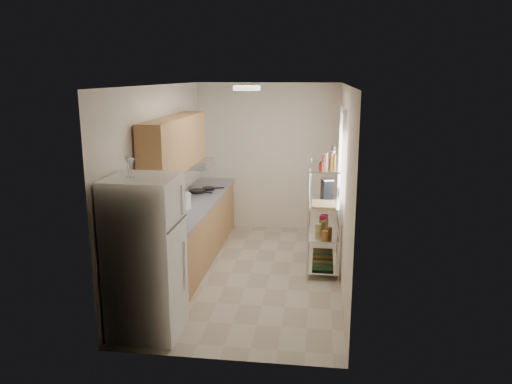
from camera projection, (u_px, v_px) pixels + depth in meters
room at (250, 183)px, 6.73m from camera, size 2.52×4.42×2.62m
counter_run at (194, 231)px, 7.46m from camera, size 0.63×3.51×0.90m
upper_cabinets at (175, 143)px, 6.84m from camera, size 0.33×2.20×0.72m
range_hood at (195, 164)px, 7.70m from camera, size 0.50×0.60×0.12m
window at (342, 163)px, 6.85m from camera, size 0.06×1.00×1.46m
bakers_rack at (325, 194)px, 6.93m from camera, size 0.45×0.90×1.73m
ceiling_dome at (247, 88)px, 6.15m from camera, size 0.34×0.34×0.05m
refrigerator at (146, 257)px, 5.25m from camera, size 0.71×0.71×1.72m
wine_glass_a at (132, 168)px, 4.97m from camera, size 0.07×0.07×0.20m
wine_glass_b at (128, 167)px, 5.00m from camera, size 0.08×0.08×0.22m
rice_cooker at (182, 201)px, 6.99m from camera, size 0.26×0.26×0.21m
frying_pan_large at (197, 191)px, 7.93m from camera, size 0.32×0.32×0.04m
frying_pan_small at (208, 189)px, 8.12m from camera, size 0.26×0.26×0.04m
cutting_board at (324, 204)px, 6.72m from camera, size 0.32×0.41×0.03m
espresso_machine at (327, 187)px, 7.24m from camera, size 0.19×0.24×0.25m
storage_bag at (324, 220)px, 7.36m from camera, size 0.12×0.15×0.15m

